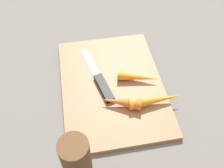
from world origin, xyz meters
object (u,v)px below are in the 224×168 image
pepper_grinder (79,168)px  carrot_medium (138,77)px  carrot_longest (155,100)px  cutting_board (112,85)px  carrot_shortest (121,102)px  knife (102,84)px

pepper_grinder → carrot_medium: bearing=-35.2°
carrot_longest → pepper_grinder: pepper_grinder is taller
cutting_board → carrot_shortest: size_ratio=3.74×
knife → carrot_medium: size_ratio=1.88×
carrot_medium → pepper_grinder: bearing=-107.9°
knife → pepper_grinder: pepper_grinder is taller
carrot_shortest → pepper_grinder: bearing=75.8°
cutting_board → pepper_grinder: bearing=156.9°
carrot_longest → cutting_board: bearing=137.9°
cutting_board → knife: knife is taller
knife → carrot_longest: 0.14m
knife → pepper_grinder: bearing=149.1°
cutting_board → carrot_medium: bearing=-88.4°
cutting_board → carrot_medium: carrot_medium is taller
carrot_shortest → carrot_longest: (-0.01, -0.08, -0.00)m
carrot_medium → pepper_grinder: size_ratio=0.59×
carrot_longest → pepper_grinder: size_ratio=0.73×
knife → carrot_shortest: size_ratio=2.07×
carrot_shortest → cutting_board: bearing=-62.7°
carrot_medium → carrot_longest: bearing=-56.4°
carrot_shortest → pepper_grinder: 0.21m
carrot_longest → carrot_medium: bearing=104.6°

